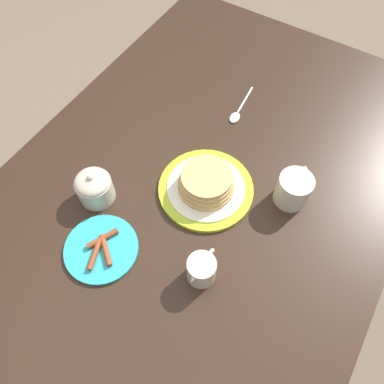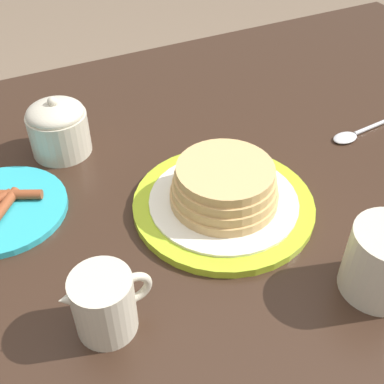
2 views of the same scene
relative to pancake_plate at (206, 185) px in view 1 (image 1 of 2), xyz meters
name	(u,v)px [view 1 (image 1 of 2)]	position (x,y,z in m)	size (l,w,h in m)	color
ground_plane	(203,265)	(0.05, 0.02, -0.77)	(8.00, 8.00, 0.00)	#7A6651
dining_table	(208,193)	(0.05, 0.02, -0.13)	(1.44, 1.01, 0.74)	#332116
pancake_plate	(206,185)	(0.00, 0.00, 0.00)	(0.25, 0.25, 0.07)	#AAC628
side_plate_bacon	(101,249)	(-0.28, 0.13, -0.02)	(0.18, 0.18, 0.02)	#2DADBC
coffee_mug	(294,188)	(0.10, -0.20, 0.02)	(0.12, 0.09, 0.09)	beige
creamer_pitcher	(201,270)	(-0.21, -0.11, 0.01)	(0.10, 0.07, 0.09)	beige
sugar_bowl	(94,187)	(-0.17, 0.23, 0.02)	(0.09, 0.09, 0.10)	beige
spoon	(238,111)	(0.29, 0.06, -0.02)	(0.16, 0.03, 0.01)	silver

